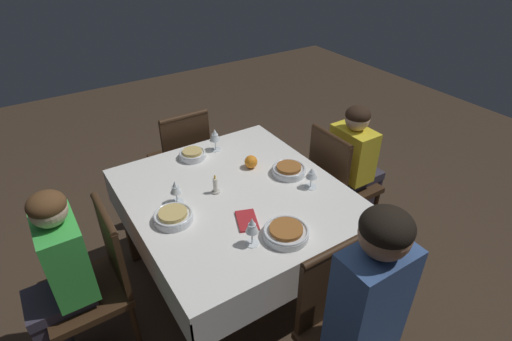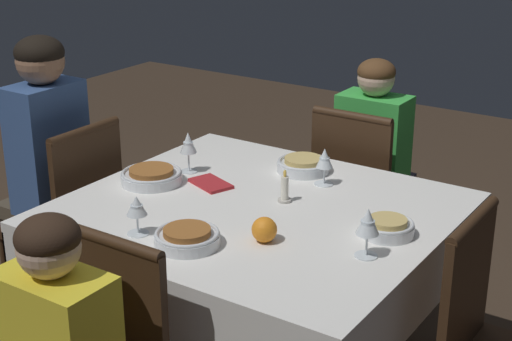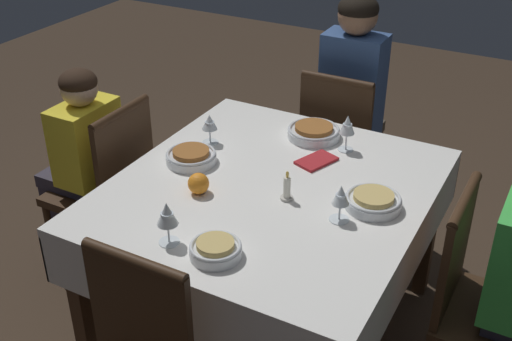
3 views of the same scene
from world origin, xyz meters
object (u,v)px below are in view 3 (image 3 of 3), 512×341
dining_table (270,204)px  wine_glass_north (341,197)px  bowl_north (373,201)px  wine_glass_west (347,126)px  chair_south (108,185)px  person_child_yellow (79,163)px  bowl_south (191,156)px  candle_centerpiece (287,189)px  napkin_red_folded (316,161)px  wine_glass_south (210,124)px  person_adult_denim (354,97)px  wine_glass_east (167,215)px  chair_north (480,302)px  bowl_west (314,132)px  bowl_east (216,249)px  chair_west (341,143)px  orange_fruit (198,183)px

dining_table → wine_glass_north: 0.37m
bowl_north → wine_glass_west: bearing=-145.7°
chair_south → person_child_yellow: 0.17m
wine_glass_west → wine_glass_north: size_ratio=1.14×
wine_glass_west → bowl_south: (0.40, -0.51, -0.08)m
candle_centerpiece → napkin_red_folded: bearing=-176.8°
wine_glass_south → chair_south: bearing=-65.2°
person_adult_denim → wine_glass_north: (1.11, 0.36, 0.13)m
wine_glass_east → bowl_south: bearing=-154.3°
chair_north → person_child_yellow: person_child_yellow is taller
bowl_west → bowl_south: (0.44, -0.34, 0.00)m
wine_glass_north → candle_centerpiece: size_ratio=1.18×
bowl_east → napkin_red_folded: bearing=177.3°
chair_north → wine_glass_east: chair_north is taller
chair_south → bowl_east: chair_south is taller
chair_north → bowl_east: size_ratio=5.27×
person_adult_denim → bowl_north: person_adult_denim is taller
chair_south → candle_centerpiece: size_ratio=7.52×
person_adult_denim → bowl_east: (1.49, 0.09, 0.06)m
dining_table → wine_glass_east: (0.48, -0.13, 0.19)m
chair_west → bowl_east: size_ratio=5.27×
person_adult_denim → wine_glass_west: size_ratio=7.68×
bowl_east → orange_fruit: (-0.30, -0.26, 0.01)m
dining_table → wine_glass_north: bearing=74.2°
person_adult_denim → orange_fruit: bearing=82.1°
wine_glass_east → bowl_north: bearing=135.2°
chair_west → chair_south: 1.17m
bowl_west → bowl_north: size_ratio=1.13×
chair_south → chair_west: bearing=138.8°
chair_west → bowl_east: (1.35, 0.09, 0.26)m
chair_north → person_child_yellow: 1.80m
napkin_red_folded → wine_glass_west: bearing=156.8°
dining_table → bowl_north: size_ratio=6.25×
dining_table → chair_west: chair_west is taller
orange_fruit → wine_glass_south: bearing=-154.0°
dining_table → wine_glass_west: wine_glass_west is taller
chair_south → wine_glass_west: size_ratio=5.62×
wine_glass_east → candle_centerpiece: 0.49m
person_child_yellow → bowl_south: 0.64m
chair_north → wine_glass_north: bearing=99.7°
chair_west → bowl_south: 0.96m
person_child_yellow → wine_glass_north: person_child_yellow is taller
person_adult_denim → bowl_south: (1.01, -0.32, 0.06)m
person_adult_denim → person_child_yellow: person_adult_denim is taller
person_child_yellow → wine_glass_east: size_ratio=6.59×
bowl_south → orange_fruit: size_ratio=2.54×
person_adult_denim → dining_table: bearing=92.7°
dining_table → bowl_east: bearing=5.3°
wine_glass_south → candle_centerpiece: size_ratio=1.10×
chair_north → dining_table: bearing=89.8°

